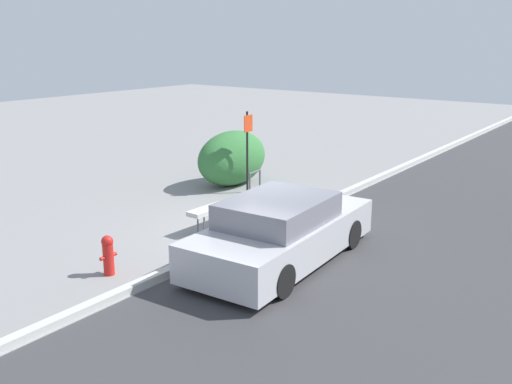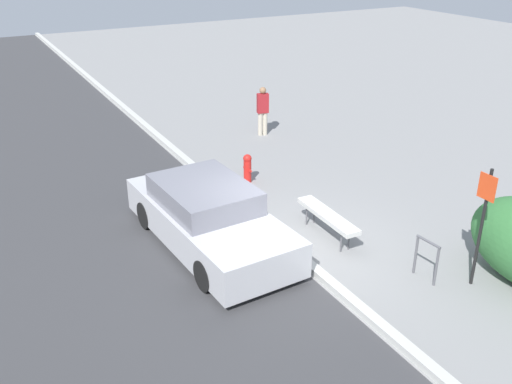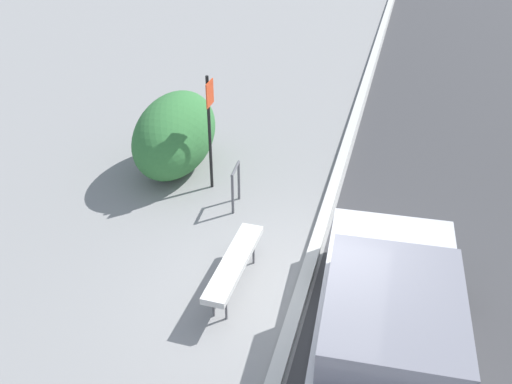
{
  "view_description": "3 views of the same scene",
  "coord_description": "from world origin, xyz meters",
  "px_view_note": "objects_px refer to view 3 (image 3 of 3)",
  "views": [
    {
      "loc": [
        -9.79,
        -7.15,
        4.26
      ],
      "look_at": [
        -0.15,
        0.0,
        0.99
      ],
      "focal_mm": 40.0,
      "sensor_mm": 36.0,
      "label": 1
    },
    {
      "loc": [
        8.49,
        -5.43,
        5.98
      ],
      "look_at": [
        -0.82,
        -0.34,
        1.08
      ],
      "focal_mm": 40.0,
      "sensor_mm": 36.0,
      "label": 2
    },
    {
      "loc": [
        -6.51,
        -1.07,
        5.87
      ],
      "look_at": [
        1.45,
        1.12,
        0.76
      ],
      "focal_mm": 40.0,
      "sensor_mm": 36.0,
      "label": 3
    }
  ],
  "objects_px": {
    "bike_rack": "(236,183)",
    "sign_post": "(210,123)",
    "bench": "(234,263)",
    "parked_car_near": "(389,331)"
  },
  "relations": [
    {
      "from": "bench",
      "to": "parked_car_near",
      "type": "distance_m",
      "value": 2.51
    },
    {
      "from": "bike_rack",
      "to": "parked_car_near",
      "type": "height_order",
      "value": "parked_car_near"
    },
    {
      "from": "sign_post",
      "to": "parked_car_near",
      "type": "distance_m",
      "value": 5.24
    },
    {
      "from": "bench",
      "to": "sign_post",
      "type": "relative_size",
      "value": 0.83
    },
    {
      "from": "bench",
      "to": "parked_car_near",
      "type": "relative_size",
      "value": 0.41
    },
    {
      "from": "bike_rack",
      "to": "sign_post",
      "type": "height_order",
      "value": "sign_post"
    },
    {
      "from": "bike_rack",
      "to": "parked_car_near",
      "type": "relative_size",
      "value": 0.18
    },
    {
      "from": "bike_rack",
      "to": "sign_post",
      "type": "xyz_separation_m",
      "value": [
        0.54,
        0.65,
        0.88
      ]
    },
    {
      "from": "bike_rack",
      "to": "sign_post",
      "type": "distance_m",
      "value": 1.22
    },
    {
      "from": "sign_post",
      "to": "bike_rack",
      "type": "bearing_deg",
      "value": -129.42
    }
  ]
}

